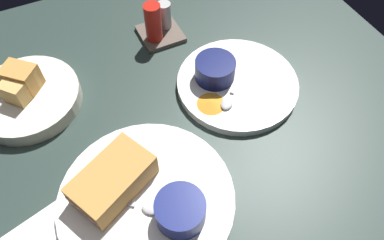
{
  "coord_description": "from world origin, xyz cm",
  "views": [
    {
      "loc": [
        -11.11,
        -29.12,
        55.94
      ],
      "look_at": [
        5.01,
        4.54,
        3.0
      ],
      "focal_mm": 33.94,
      "sensor_mm": 36.0,
      "label": 1
    }
  ],
  "objects_px": {
    "ramekin_light_gravy": "(215,69)",
    "ramekin_dark_sauce": "(180,210)",
    "plate_sandwich_main": "(147,199)",
    "sandwich_half_near": "(113,180)",
    "condiment_caddy": "(158,25)",
    "spoon_by_gravy_ramekin": "(229,98)",
    "plate_chips_companion": "(237,84)",
    "bread_basket_rear": "(27,96)",
    "spoon_by_dark_ramekin": "(144,207)"
  },
  "relations": [
    {
      "from": "ramekin_light_gravy",
      "to": "ramekin_dark_sauce",
      "type": "bearing_deg",
      "value": -127.81
    },
    {
      "from": "plate_sandwich_main",
      "to": "sandwich_half_near",
      "type": "relative_size",
      "value": 1.9
    },
    {
      "from": "condiment_caddy",
      "to": "ramekin_light_gravy",
      "type": "bearing_deg",
      "value": -74.3
    },
    {
      "from": "sandwich_half_near",
      "to": "ramekin_dark_sauce",
      "type": "distance_m",
      "value": 0.12
    },
    {
      "from": "spoon_by_gravy_ramekin",
      "to": "plate_chips_companion",
      "type": "bearing_deg",
      "value": 41.6
    },
    {
      "from": "plate_sandwich_main",
      "to": "plate_chips_companion",
      "type": "bearing_deg",
      "value": 30.62
    },
    {
      "from": "condiment_caddy",
      "to": "plate_chips_companion",
      "type": "bearing_deg",
      "value": -67.34
    },
    {
      "from": "sandwich_half_near",
      "to": "plate_sandwich_main",
      "type": "bearing_deg",
      "value": -45.62
    },
    {
      "from": "bread_basket_rear",
      "to": "condiment_caddy",
      "type": "distance_m",
      "value": 0.31
    },
    {
      "from": "plate_chips_companion",
      "to": "ramekin_light_gravy",
      "type": "relative_size",
      "value": 3.04
    },
    {
      "from": "ramekin_light_gravy",
      "to": "condiment_caddy",
      "type": "bearing_deg",
      "value": 105.7
    },
    {
      "from": "spoon_by_dark_ramekin",
      "to": "ramekin_light_gravy",
      "type": "bearing_deg",
      "value": 40.75
    },
    {
      "from": "plate_chips_companion",
      "to": "spoon_by_dark_ramekin",
      "type": "bearing_deg",
      "value": -147.86
    },
    {
      "from": "spoon_by_dark_ramekin",
      "to": "bread_basket_rear",
      "type": "height_order",
      "value": "bread_basket_rear"
    },
    {
      "from": "spoon_by_dark_ramekin",
      "to": "plate_sandwich_main",
      "type": "bearing_deg",
      "value": 58.96
    },
    {
      "from": "plate_chips_companion",
      "to": "spoon_by_gravy_ramekin",
      "type": "bearing_deg",
      "value": -138.4
    },
    {
      "from": "spoon_by_gravy_ramekin",
      "to": "plate_sandwich_main",
      "type": "bearing_deg",
      "value": -151.62
    },
    {
      "from": "ramekin_dark_sauce",
      "to": "plate_chips_companion",
      "type": "bearing_deg",
      "value": 43.06
    },
    {
      "from": "sandwich_half_near",
      "to": "condiment_caddy",
      "type": "relative_size",
      "value": 1.58
    },
    {
      "from": "plate_chips_companion",
      "to": "spoon_by_gravy_ramekin",
      "type": "xyz_separation_m",
      "value": [
        -0.04,
        -0.03,
        0.01
      ]
    },
    {
      "from": "sandwich_half_near",
      "to": "spoon_by_dark_ramekin",
      "type": "xyz_separation_m",
      "value": [
        0.03,
        -0.05,
        -0.02
      ]
    },
    {
      "from": "sandwich_half_near",
      "to": "ramekin_light_gravy",
      "type": "relative_size",
      "value": 1.89
    },
    {
      "from": "spoon_by_dark_ramekin",
      "to": "plate_chips_companion",
      "type": "bearing_deg",
      "value": 32.14
    },
    {
      "from": "plate_sandwich_main",
      "to": "condiment_caddy",
      "type": "relative_size",
      "value": 3.0
    },
    {
      "from": "ramekin_dark_sauce",
      "to": "bread_basket_rear",
      "type": "bearing_deg",
      "value": 116.16
    },
    {
      "from": "sandwich_half_near",
      "to": "ramekin_dark_sauce",
      "type": "relative_size",
      "value": 1.94
    },
    {
      "from": "spoon_by_dark_ramekin",
      "to": "spoon_by_gravy_ramekin",
      "type": "xyz_separation_m",
      "value": [
        0.23,
        0.13,
        0.0
      ]
    },
    {
      "from": "ramekin_dark_sauce",
      "to": "ramekin_light_gravy",
      "type": "distance_m",
      "value": 0.29
    },
    {
      "from": "plate_chips_companion",
      "to": "ramekin_light_gravy",
      "type": "distance_m",
      "value": 0.06
    },
    {
      "from": "sandwich_half_near",
      "to": "spoon_by_gravy_ramekin",
      "type": "distance_m",
      "value": 0.27
    },
    {
      "from": "condiment_caddy",
      "to": "ramekin_dark_sauce",
      "type": "bearing_deg",
      "value": -108.01
    },
    {
      "from": "sandwich_half_near",
      "to": "bread_basket_rear",
      "type": "distance_m",
      "value": 0.27
    },
    {
      "from": "spoon_by_dark_ramekin",
      "to": "spoon_by_gravy_ramekin",
      "type": "distance_m",
      "value": 0.26
    },
    {
      "from": "ramekin_dark_sauce",
      "to": "ramekin_light_gravy",
      "type": "relative_size",
      "value": 0.98
    },
    {
      "from": "plate_sandwich_main",
      "to": "condiment_caddy",
      "type": "bearing_deg",
      "value": 64.44
    },
    {
      "from": "sandwich_half_near",
      "to": "plate_chips_companion",
      "type": "height_order",
      "value": "sandwich_half_near"
    },
    {
      "from": "spoon_by_gravy_ramekin",
      "to": "condiment_caddy",
      "type": "xyz_separation_m",
      "value": [
        -0.05,
        0.24,
        0.01
      ]
    },
    {
      "from": "spoon_by_gravy_ramekin",
      "to": "bread_basket_rear",
      "type": "relative_size",
      "value": 0.42
    },
    {
      "from": "plate_sandwich_main",
      "to": "ramekin_light_gravy",
      "type": "relative_size",
      "value": 3.6
    },
    {
      "from": "plate_sandwich_main",
      "to": "ramekin_dark_sauce",
      "type": "bearing_deg",
      "value": -54.62
    },
    {
      "from": "spoon_by_dark_ramekin",
      "to": "bread_basket_rear",
      "type": "bearing_deg",
      "value": 111.79
    },
    {
      "from": "ramekin_dark_sauce",
      "to": "spoon_by_gravy_ramekin",
      "type": "relative_size",
      "value": 0.93
    },
    {
      "from": "plate_sandwich_main",
      "to": "bread_basket_rear",
      "type": "bearing_deg",
      "value": 114.29
    },
    {
      "from": "sandwich_half_near",
      "to": "spoon_by_dark_ramekin",
      "type": "height_order",
      "value": "sandwich_half_near"
    },
    {
      "from": "plate_sandwich_main",
      "to": "ramekin_dark_sauce",
      "type": "relative_size",
      "value": 3.68
    },
    {
      "from": "spoon_by_gravy_ramekin",
      "to": "bread_basket_rear",
      "type": "distance_m",
      "value": 0.39
    },
    {
      "from": "plate_chips_companion",
      "to": "spoon_by_gravy_ramekin",
      "type": "height_order",
      "value": "spoon_by_gravy_ramekin"
    },
    {
      "from": "spoon_by_gravy_ramekin",
      "to": "ramekin_light_gravy",
      "type": "bearing_deg",
      "value": 88.52
    },
    {
      "from": "plate_sandwich_main",
      "to": "spoon_by_gravy_ramekin",
      "type": "height_order",
      "value": "spoon_by_gravy_ramekin"
    },
    {
      "from": "ramekin_dark_sauce",
      "to": "ramekin_light_gravy",
      "type": "bearing_deg",
      "value": 52.19
    }
  ]
}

